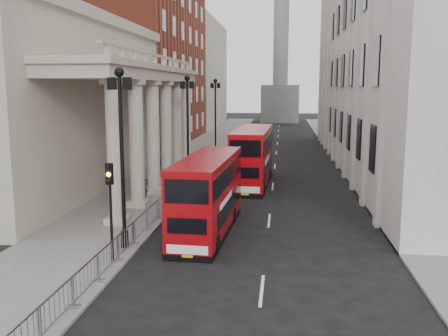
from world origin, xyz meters
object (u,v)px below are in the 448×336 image
(traffic_light, at_px, (110,194))
(bus_near, at_px, (208,193))
(lamp_post_south, at_px, (122,146))
(pedestrian_c, at_px, (160,169))
(pedestrian_a, at_px, (143,187))
(lamp_post_north, at_px, (215,112))
(pedestrian_b, at_px, (113,187))
(bus_far, at_px, (253,156))
(lamp_post_mid, at_px, (188,122))
(monument_column, at_px, (281,47))

(traffic_light, height_order, bus_near, traffic_light)
(lamp_post_south, height_order, pedestrian_c, lamp_post_south)
(lamp_post_south, xyz_separation_m, pedestrian_a, (-1.88, 9.85, -3.90))
(lamp_post_north, relative_size, traffic_light, 1.93)
(bus_near, bearing_deg, pedestrian_c, 116.56)
(lamp_post_north, relative_size, pedestrian_a, 4.67)
(pedestrian_c, bearing_deg, lamp_post_north, 95.28)
(lamp_post_north, bearing_deg, pedestrian_b, -99.41)
(pedestrian_a, bearing_deg, traffic_light, -99.42)
(pedestrian_c, bearing_deg, bus_far, 13.28)
(lamp_post_south, distance_m, lamp_post_mid, 16.00)
(lamp_post_mid, distance_m, bus_far, 5.67)
(pedestrian_b, bearing_deg, pedestrian_a, -154.72)
(traffic_light, bearing_deg, pedestrian_b, 108.87)
(traffic_light, bearing_deg, monument_column, 85.87)
(bus_near, distance_m, pedestrian_c, 14.72)
(bus_far, xyz_separation_m, pedestrian_b, (-8.77, -7.27, -1.27))
(bus_near, bearing_deg, pedestrian_a, 131.84)
(bus_far, xyz_separation_m, pedestrian_a, (-6.88, -6.70, -1.29))
(lamp_post_mid, relative_size, bus_near, 0.88)
(lamp_post_mid, height_order, bus_near, lamp_post_mid)
(lamp_post_south, bearing_deg, pedestrian_b, 112.07)
(bus_far, bearing_deg, pedestrian_c, -178.80)
(lamp_post_north, height_order, pedestrian_b, lamp_post_north)
(traffic_light, xyz_separation_m, pedestrian_a, (-1.98, 11.86, -2.10))
(lamp_post_mid, bearing_deg, lamp_post_south, -90.00)
(pedestrian_b, bearing_deg, bus_far, -131.66)
(lamp_post_mid, relative_size, lamp_post_north, 1.00)
(lamp_post_mid, height_order, pedestrian_c, lamp_post_mid)
(traffic_light, height_order, bus_far, traffic_light)
(monument_column, xyz_separation_m, lamp_post_north, (-6.60, -56.00, -11.07))
(monument_column, distance_m, lamp_post_mid, 73.14)
(lamp_post_mid, height_order, traffic_light, lamp_post_mid)
(pedestrian_c, bearing_deg, pedestrian_a, -70.75)
(monument_column, distance_m, lamp_post_south, 88.94)
(lamp_post_mid, height_order, pedestrian_b, lamp_post_mid)
(monument_column, distance_m, traffic_light, 91.17)
(monument_column, distance_m, bus_far, 72.77)
(pedestrian_b, bearing_deg, traffic_light, 117.57)
(traffic_light, distance_m, pedestrian_a, 12.21)
(pedestrian_a, bearing_deg, lamp_post_north, 66.24)
(pedestrian_a, height_order, pedestrian_c, pedestrian_c)
(lamp_post_south, height_order, bus_near, lamp_post_south)
(lamp_post_north, bearing_deg, pedestrian_a, -94.85)
(lamp_post_north, bearing_deg, bus_far, -72.06)
(monument_column, relative_size, pedestrian_a, 30.44)
(lamp_post_north, relative_size, bus_near, 0.88)
(lamp_post_north, distance_m, bus_near, 29.08)
(lamp_post_mid, xyz_separation_m, traffic_light, (0.10, -18.02, -1.80))
(bus_far, bearing_deg, lamp_post_south, -104.48)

